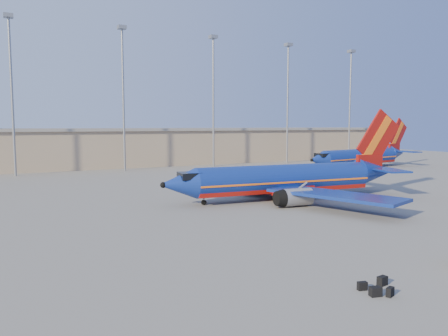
{
  "coord_description": "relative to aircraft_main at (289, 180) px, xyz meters",
  "views": [
    {
      "loc": [
        -27.88,
        -41.12,
        9.17
      ],
      "look_at": [
        -3.47,
        5.59,
        4.0
      ],
      "focal_mm": 35.0,
      "sensor_mm": 36.0,
      "label": 1
    }
  ],
  "objects": [
    {
      "name": "aircraft_second",
      "position": [
        37.09,
        24.84,
        0.07
      ],
      "size": [
        31.97,
        12.37,
        10.86
      ],
      "rotation": [
        0.0,
        0.0,
        0.14
      ],
      "color": "navy",
      "rests_on": "ground"
    },
    {
      "name": "aircraft_main",
      "position": [
        0.0,
        0.0,
        0.0
      ],
      "size": [
        33.55,
        32.15,
        11.36
      ],
      "rotation": [
        0.0,
        0.0,
        -0.09
      ],
      "color": "navy",
      "rests_on": "ground"
    },
    {
      "name": "luggage_pile",
      "position": [
        -13.86,
        -27.28,
        -2.17
      ],
      "size": [
        2.27,
        1.83,
        0.53
      ],
      "color": "black",
      "rests_on": "ground"
    },
    {
      "name": "light_mast_row",
      "position": [
        0.67,
        43.09,
        15.13
      ],
      "size": [
        101.6,
        1.6,
        28.65
      ],
      "color": "gray",
      "rests_on": "ground"
    },
    {
      "name": "terminal_building",
      "position": [
        5.67,
        55.09,
        1.89
      ],
      "size": [
        122.0,
        16.0,
        8.5
      ],
      "color": "gray",
      "rests_on": "ground"
    },
    {
      "name": "ground",
      "position": [
        -4.33,
        -2.91,
        -2.43
      ],
      "size": [
        220.0,
        220.0,
        0.0
      ],
      "primitive_type": "plane",
      "color": "slate",
      "rests_on": "ground"
    }
  ]
}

